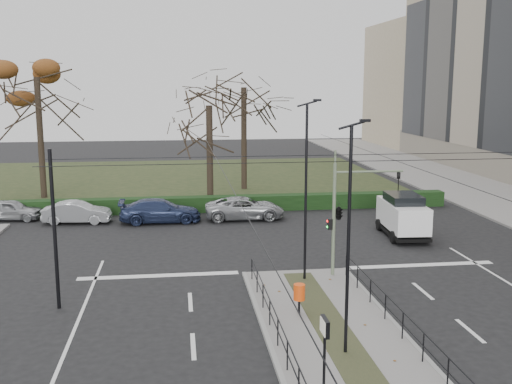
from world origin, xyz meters
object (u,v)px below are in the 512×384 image
at_px(parked_car_first, 11,210).
at_px(bare_tree_center, 244,95).
at_px(traffic_light, 340,211).
at_px(parked_car_fourth, 245,208).
at_px(parked_car_third, 160,211).
at_px(rust_tree, 37,77).
at_px(litter_bin, 299,293).
at_px(parked_car_second, 77,212).
at_px(bare_tree_near, 209,113).
at_px(streetlamp_median_near, 349,238).
at_px(info_panel, 325,336).
at_px(streetlamp_median_far, 306,190).
at_px(white_van, 403,214).

bearing_deg(parked_car_first, bare_tree_center, -53.56).
relative_size(traffic_light, parked_car_first, 1.29).
bearing_deg(parked_car_first, parked_car_fourth, -89.38).
height_order(parked_car_third, rust_tree, rust_tree).
bearing_deg(parked_car_first, litter_bin, -133.62).
bearing_deg(litter_bin, parked_car_second, 122.44).
distance_m(parked_car_third, bare_tree_near, 8.05).
bearing_deg(rust_tree, bare_tree_center, 6.91).
xyz_separation_m(streetlamp_median_near, parked_car_second, (-11.11, 19.60, -3.12)).
height_order(streetlamp_median_near, rust_tree, rust_tree).
xyz_separation_m(litter_bin, info_panel, (-0.59, -6.04, 1.01)).
bearing_deg(bare_tree_center, streetlamp_median_near, -90.31).
height_order(streetlamp_median_near, streetlamp_median_far, streetlamp_median_far).
relative_size(info_panel, streetlamp_median_near, 0.32).
bearing_deg(litter_bin, parked_car_fourth, 90.55).
xyz_separation_m(parked_car_first, bare_tree_center, (15.46, 8.75, 6.81)).
height_order(white_van, bare_tree_near, bare_tree_near).
distance_m(traffic_light, bare_tree_near, 17.36).
xyz_separation_m(streetlamp_median_near, parked_car_fourth, (-0.94, 19.40, -3.10)).
height_order(parked_car_first, bare_tree_center, bare_tree_center).
height_order(litter_bin, bare_tree_center, bare_tree_center).
bearing_deg(parked_car_second, parked_car_third, -91.39).
height_order(parked_car_third, parked_car_fourth, parked_car_third).
height_order(streetlamp_median_near, bare_tree_near, bare_tree_near).
relative_size(info_panel, white_van, 0.50).
relative_size(parked_car_first, white_van, 0.83).
distance_m(litter_bin, bare_tree_center, 27.21).
xyz_separation_m(info_panel, streetlamp_median_near, (1.37, 2.69, 1.86)).
bearing_deg(streetlamp_median_near, parked_car_third, 107.76).
relative_size(streetlamp_median_near, streetlamp_median_far, 0.95).
relative_size(parked_car_second, bare_tree_center, 0.38).
xyz_separation_m(streetlamp_median_near, rust_tree, (-14.79, 27.93, 4.97)).
xyz_separation_m(bare_tree_center, bare_tree_near, (-3.00, -5.86, -1.09)).
height_order(streetlamp_median_far, bare_tree_center, bare_tree_center).
xyz_separation_m(parked_car_first, parked_car_third, (9.16, -1.80, 0.07)).
xyz_separation_m(info_panel, streetlamp_median_far, (1.60, 9.76, 2.06)).
bearing_deg(streetlamp_median_far, parked_car_third, 117.75).
bearing_deg(white_van, bare_tree_near, 135.33).
bearing_deg(bare_tree_center, traffic_light, -85.70).
bearing_deg(traffic_light, parked_car_second, 136.96).
bearing_deg(streetlamp_median_near, parked_car_fourth, 92.77).
bearing_deg(bare_tree_center, bare_tree_near, -117.13).
xyz_separation_m(streetlamp_median_far, parked_car_first, (-15.53, 13.92, -3.34)).
relative_size(parked_car_first, parked_car_fourth, 0.77).
relative_size(traffic_light, parked_car_second, 1.21).
relative_size(traffic_light, streetlamp_median_far, 0.64).
relative_size(info_panel, bare_tree_center, 0.22).
bearing_deg(litter_bin, streetlamp_median_near, -76.79).
height_order(litter_bin, info_panel, info_panel).
height_order(streetlamp_median_far, parked_car_third, streetlamp_median_far).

